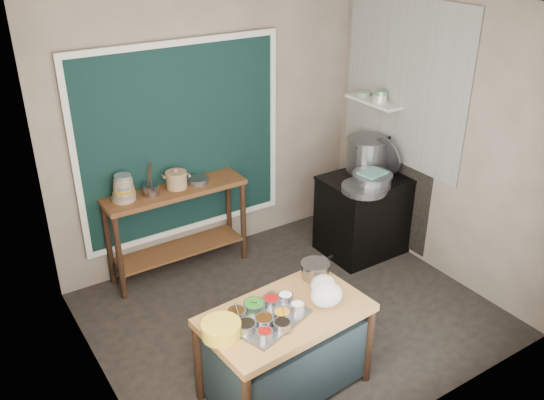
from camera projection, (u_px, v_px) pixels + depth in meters
floor at (292, 315)px, 5.46m from camera, size 3.50×3.00×0.02m
back_wall at (211, 129)px, 5.97m from camera, size 3.50×0.02×2.80m
left_wall at (86, 236)px, 3.98m from camera, size 0.02×3.00×2.80m
right_wall at (440, 140)px, 5.69m from camera, size 0.02×3.00×2.80m
ceiling at (298, 4)px, 4.21m from camera, size 3.50×3.00×0.02m
curtain_panel at (182, 141)px, 5.79m from camera, size 2.10×0.02×1.90m
curtain_frame at (183, 142)px, 5.78m from camera, size 2.22×0.03×2.02m
tile_panel at (403, 83)px, 5.89m from camera, size 0.02×1.70×1.70m
soot_patch at (387, 182)px, 6.48m from camera, size 0.01×1.30×1.30m
wall_shelf at (374, 101)px, 6.18m from camera, size 0.22×0.70×0.03m
prep_table at (285, 351)px, 4.44m from camera, size 1.30×0.81×0.75m
back_counter at (178, 230)px, 5.94m from camera, size 1.45×0.40×0.95m
stove_block at (365, 216)px, 6.34m from camera, size 0.90×0.68×0.85m
stove_top at (367, 179)px, 6.14m from camera, size 0.92×0.69×0.03m
condiment_tray at (268, 319)px, 4.18m from camera, size 0.65×0.55×0.02m
condiment_bowls at (264, 314)px, 4.16m from camera, size 0.57×0.43×0.07m
yellow_basin at (221, 329)px, 4.01m from camera, size 0.32×0.32×0.11m
saucepan at (315, 270)px, 4.65m from camera, size 0.31×0.31×0.13m
plastic_bag_a at (327, 295)px, 4.31m from camera, size 0.29×0.26×0.19m
plastic_bag_b at (323, 284)px, 4.46m from camera, size 0.23×0.21×0.15m
bowl_stack at (124, 189)px, 5.45m from camera, size 0.23×0.23×0.26m
utensil_cup at (151, 190)px, 5.59m from camera, size 0.22×0.22×0.10m
ceramic_crock at (176, 181)px, 5.72m from camera, size 0.30×0.30×0.15m
wide_bowl at (198, 181)px, 5.84m from camera, size 0.22×0.22×0.05m
stock_pot at (367, 155)px, 6.24m from camera, size 0.60×0.60×0.37m
pot_lid at (386, 155)px, 6.15m from camera, size 0.13×0.43×0.42m
steamer at (372, 180)px, 5.92m from camera, size 0.51×0.51×0.14m
green_cloth at (372, 173)px, 5.88m from camera, size 0.29×0.24×0.02m
shallow_pan at (364, 188)px, 5.83m from camera, size 0.57×0.57×0.06m
shelf_bowl_stack at (381, 97)px, 6.07m from camera, size 0.16×0.16×0.13m
shelf_bowl_green at (364, 94)px, 6.29m from camera, size 0.16×0.16×0.05m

